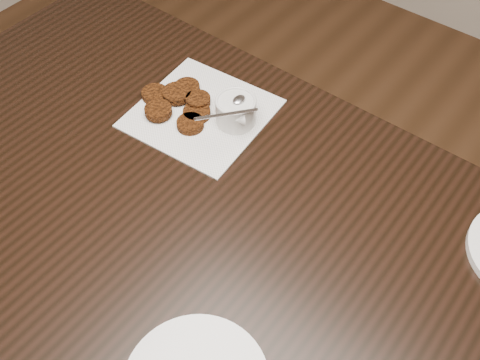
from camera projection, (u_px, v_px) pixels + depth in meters
name	position (u px, v px, depth m)	size (l,w,h in m)	color
table	(196.00, 327.00, 1.28)	(1.49, 0.96, 0.75)	black
napkin	(201.00, 113.00, 1.18)	(0.26, 0.26, 0.00)	white
sauce_ramekin	(236.00, 100.00, 1.12)	(0.11, 0.11, 0.12)	silver
patty_cluster	(182.00, 100.00, 1.19)	(0.20, 0.20, 0.02)	#662D0D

